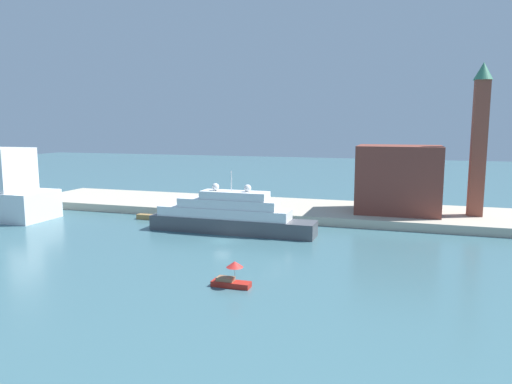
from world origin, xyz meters
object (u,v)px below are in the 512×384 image
Objects in this scene: mooring_bollard at (247,210)px; harbor_building at (398,179)px; parked_car at (199,202)px; large_yacht at (229,216)px; small_motorboat at (232,277)px; person_figure at (226,201)px; bell_tower at (479,136)px; work_barge at (151,217)px.

harbor_building is at bearing 15.78° from mooring_bollard.
parked_car is at bearing -174.35° from harbor_building.
large_yacht is 6.47× the size of small_motorboat.
harbor_building reaches higher than mooring_bollard.
parked_car is at bearing -157.32° from person_figure.
person_figure reaches higher than small_motorboat.
harbor_building reaches higher than person_figure.
parked_car is (-22.84, 41.04, 1.08)m from small_motorboat.
harbor_building is (27.21, 19.22, 5.18)m from large_yacht.
bell_tower is 36.87× the size of mooring_bollard.
work_barge is 11.27m from parked_car.
harbor_building is at bearing 16.44° from work_barge.
parked_car reaches higher than mooring_bollard.
mooring_bollard is at bearing 17.47° from work_barge.
bell_tower is at bearing 13.62° from work_barge.
work_barge is at bearing -162.53° from mooring_bollard.
bell_tower is at bearing 5.18° from parked_car.
bell_tower reaches higher than person_figure.
parked_car is at bearing 119.10° from small_motorboat.
bell_tower reaches higher than work_barge.
bell_tower is at bearing 3.80° from harbor_building.
work_barge is (-28.59, 31.50, -0.67)m from small_motorboat.
work_barge is 1.36× the size of parked_car.
bell_tower is 17.37× the size of person_figure.
work_barge is at bearing -121.10° from parked_car.
work_barge is at bearing -166.38° from bell_tower.
parked_car reaches higher than work_barge.
large_yacht is at bearing -67.12° from person_figure.
bell_tower reaches higher than parked_car.
work_barge is at bearing 162.81° from large_yacht.
work_barge is (-18.51, 5.73, -2.37)m from large_yacht.
work_barge is 18.75m from mooring_bollard.
large_yacht is 38.51× the size of mooring_bollard.
bell_tower is (13.72, 0.91, 8.36)m from harbor_building.
harbor_building is 0.55× the size of bell_tower.
harbor_building is 9.62× the size of person_figure.
large_yacht reaches higher than parked_car.
parked_car is at bearing 161.99° from mooring_bollard.
person_figure is at bearing 46.65° from work_barge.
harbor_building is (17.12, 44.99, 6.89)m from small_motorboat.
small_motorboat is 0.77× the size of work_barge.
harbor_building is 35.10m from person_figure.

